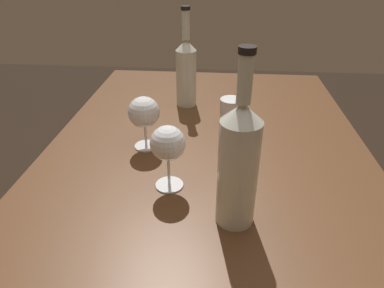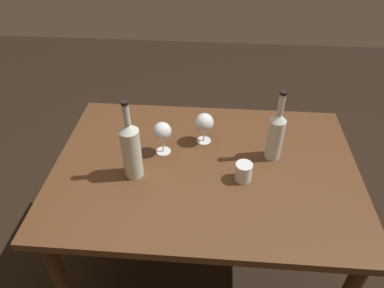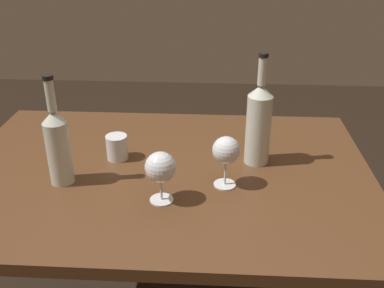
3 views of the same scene
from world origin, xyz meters
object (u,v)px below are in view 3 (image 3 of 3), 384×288
object	(u,v)px
wine_glass_left	(226,152)
wine_bottle	(58,144)
water_tumbler	(117,148)
wine_bottle_second	(259,123)
wine_glass_right	(160,168)

from	to	relation	value
wine_glass_left	wine_bottle	distance (m)	0.48
wine_glass_left	water_tumbler	distance (m)	0.39
water_tumbler	wine_glass_left	bearing A→B (deg)	-22.69
wine_glass_left	wine_bottle_second	xyz separation A→B (m)	(0.10, 0.15, 0.03)
wine_bottle	water_tumbler	distance (m)	0.22
wine_glass_left	wine_glass_right	size ratio (longest dim) A/B	1.05
wine_bottle	wine_glass_right	bearing A→B (deg)	-15.20
wine_glass_left	wine_bottle	size ratio (longest dim) A/B	0.47
wine_glass_right	water_tumbler	distance (m)	0.30
wine_bottle_second	water_tumbler	size ratio (longest dim) A/B	4.44
wine_glass_right	water_tumbler	size ratio (longest dim) A/B	1.85
wine_glass_left	wine_bottle	bearing A→B (deg)	-179.09
water_tumbler	wine_bottle	bearing A→B (deg)	-130.84
wine_glass_right	wine_bottle_second	size ratio (longest dim) A/B	0.42
wine_bottle	wine_bottle_second	bearing A→B (deg)	15.13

